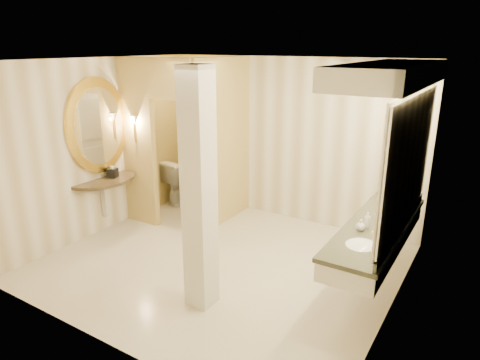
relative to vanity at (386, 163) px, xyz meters
name	(u,v)px	position (x,y,z in m)	size (l,w,h in m)	color
floor	(221,262)	(-1.98, -0.40, -1.63)	(4.50, 4.50, 0.00)	beige
ceiling	(218,60)	(-1.98, -0.40, 1.07)	(4.50, 4.50, 0.00)	white
wall_back	(288,140)	(-1.98, 1.60, -0.28)	(4.50, 0.02, 2.70)	white
wall_front	(95,221)	(-1.98, -2.40, -0.28)	(4.50, 0.02, 2.70)	white
wall_left	(100,147)	(-4.23, -0.40, -0.28)	(0.02, 4.00, 2.70)	white
wall_right	(401,201)	(0.27, -0.40, -0.28)	(0.02, 4.00, 2.70)	white
toilet_closet	(197,142)	(-3.10, 0.57, -0.24)	(1.50, 1.55, 2.70)	#D7C270
wall_sconce	(134,121)	(-3.90, 0.03, 0.10)	(0.14, 0.14, 0.42)	gold
vanity	(386,163)	(0.00, 0.00, 0.00)	(0.75, 2.50, 2.09)	beige
console_shelf	(100,148)	(-4.19, -0.45, -0.28)	(1.13, 1.13, 2.01)	black
pillar	(199,193)	(-1.63, -1.30, -0.28)	(0.29, 0.29, 2.70)	beige
tissue_box	(113,173)	(-4.08, -0.34, -0.68)	(0.14, 0.14, 0.14)	black
toilet	(184,181)	(-3.93, 1.22, -1.21)	(0.46, 0.81, 0.83)	white
soap_bottle_a	(378,215)	(-0.06, 0.13, -0.69)	(0.06, 0.06, 0.13)	beige
soap_bottle_b	(361,225)	(-0.14, -0.27, -0.69)	(0.10, 0.10, 0.13)	silver
soap_bottle_c	(367,220)	(-0.11, -0.15, -0.66)	(0.07, 0.07, 0.18)	#C6B28C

